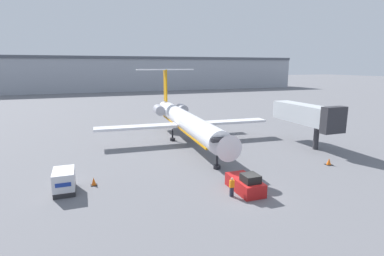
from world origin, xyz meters
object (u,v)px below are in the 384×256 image
(luggage_cart, at_px, (64,181))
(traffic_cone_left, at_px, (94,182))
(pushback_tug, at_px, (245,184))
(traffic_cone_right, at_px, (329,162))
(worker_near_tug, at_px, (232,187))
(jet_bridge, at_px, (307,115))
(airplane_main, at_px, (185,120))

(luggage_cart, distance_m, traffic_cone_left, 2.69)
(pushback_tug, distance_m, traffic_cone_right, 13.19)
(worker_near_tug, xyz_separation_m, traffic_cone_right, (14.46, 3.73, -0.53))
(traffic_cone_left, height_order, jet_bridge, jet_bridge)
(airplane_main, relative_size, luggage_cart, 10.34)
(worker_near_tug, height_order, jet_bridge, jet_bridge)
(airplane_main, distance_m, traffic_cone_right, 20.40)
(worker_near_tug, height_order, traffic_cone_right, worker_near_tug)
(pushback_tug, bearing_deg, luggage_cart, 160.50)
(airplane_main, relative_size, traffic_cone_right, 40.12)
(luggage_cart, xyz_separation_m, worker_near_tug, (13.72, -6.01, -0.12))
(pushback_tug, xyz_separation_m, traffic_cone_right, (12.80, 3.16, -0.33))
(worker_near_tug, bearing_deg, traffic_cone_left, 149.08)
(jet_bridge, bearing_deg, pushback_tug, -145.34)
(traffic_cone_left, bearing_deg, luggage_cart, -164.51)
(pushback_tug, relative_size, traffic_cone_left, 5.34)
(airplane_main, distance_m, traffic_cone_left, 19.37)
(traffic_cone_right, xyz_separation_m, jet_bridge, (3.34, 8.00, 4.07))
(worker_near_tug, xyz_separation_m, jet_bridge, (17.81, 11.73, 3.55))
(airplane_main, height_order, luggage_cart, airplane_main)
(luggage_cart, bearing_deg, pushback_tug, -19.50)
(traffic_cone_left, height_order, traffic_cone_right, traffic_cone_left)
(traffic_cone_left, bearing_deg, jet_bridge, 9.82)
(luggage_cart, bearing_deg, jet_bridge, 10.28)
(airplane_main, bearing_deg, traffic_cone_right, -53.87)
(luggage_cart, distance_m, jet_bridge, 32.22)
(airplane_main, distance_m, luggage_cart, 21.60)
(traffic_cone_left, bearing_deg, airplane_main, 44.10)
(traffic_cone_right, bearing_deg, pushback_tug, -166.14)
(pushback_tug, distance_m, traffic_cone_left, 14.26)
(luggage_cart, bearing_deg, traffic_cone_left, 15.49)
(pushback_tug, distance_m, luggage_cart, 16.32)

